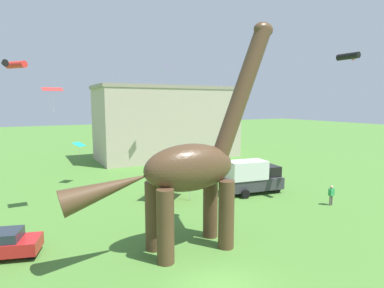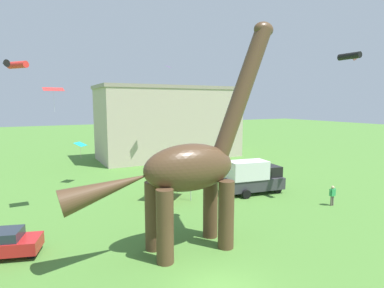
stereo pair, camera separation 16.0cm
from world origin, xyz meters
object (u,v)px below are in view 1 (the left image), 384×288
(dinosaur_sculpture, at_px, (189,168))
(kite_mid_left, at_px, (13,64))
(festival_canopy_tent, at_px, (170,171))
(kite_mid_center, at_px, (350,56))
(parked_box_truck, at_px, (252,176))
(kite_near_low, at_px, (52,89))
(kite_apex, at_px, (79,144))
(kite_high_left, at_px, (167,67))
(person_photographer, at_px, (331,193))

(dinosaur_sculpture, height_order, kite_mid_left, dinosaur_sculpture)
(festival_canopy_tent, relative_size, kite_mid_center, 1.71)
(dinosaur_sculpture, bearing_deg, parked_box_truck, 8.74)
(kite_near_low, height_order, kite_mid_center, kite_mid_center)
(parked_box_truck, distance_m, kite_mid_center, 13.12)
(parked_box_truck, relative_size, kite_apex, 3.42)
(parked_box_truck, bearing_deg, kite_apex, 148.78)
(dinosaur_sculpture, bearing_deg, festival_canopy_tent, 46.40)
(kite_mid_left, bearing_deg, kite_near_low, -53.03)
(kite_near_low, xyz_separation_m, kite_mid_left, (-2.46, 3.26, 2.00))
(kite_near_low, bearing_deg, kite_apex, 71.58)
(kite_high_left, bearing_deg, kite_near_low, -142.59)
(festival_canopy_tent, distance_m, kite_mid_left, 15.22)
(dinosaur_sculpture, distance_m, kite_mid_left, 17.17)
(person_photographer, bearing_deg, parked_box_truck, 157.44)
(kite_apex, bearing_deg, parked_box_truck, -39.77)
(person_photographer, distance_m, kite_near_low, 23.76)
(parked_box_truck, bearing_deg, kite_mid_left, 171.65)
(dinosaur_sculpture, bearing_deg, kite_mid_center, -21.24)
(person_photographer, height_order, kite_mid_center, kite_mid_center)
(festival_canopy_tent, bearing_deg, kite_near_low, 177.01)
(dinosaur_sculpture, xyz_separation_m, parked_box_truck, (10.66, 7.38, -3.25))
(festival_canopy_tent, relative_size, kite_apex, 1.84)
(person_photographer, distance_m, kite_mid_left, 27.85)
(kite_mid_left, height_order, kite_mid_center, kite_mid_center)
(person_photographer, xyz_separation_m, kite_high_left, (-6.51, 19.21, 11.98))
(dinosaur_sculpture, relative_size, kite_mid_left, 6.63)
(parked_box_truck, distance_m, kite_high_left, 17.70)
(person_photographer, relative_size, kite_near_low, 0.94)
(kite_high_left, bearing_deg, person_photographer, -71.27)
(kite_apex, relative_size, kite_near_low, 0.94)
(parked_box_truck, distance_m, person_photographer, 6.99)
(kite_near_low, bearing_deg, kite_high_left, 37.41)
(parked_box_truck, distance_m, festival_canopy_tent, 7.98)
(kite_near_low, bearing_deg, dinosaur_sculpture, -58.21)
(parked_box_truck, height_order, festival_canopy_tent, parked_box_truck)
(kite_near_low, bearing_deg, person_photographer, -22.69)
(dinosaur_sculpture, distance_m, person_photographer, 14.85)
(parked_box_truck, xyz_separation_m, kite_apex, (-13.87, 11.54, 2.59))
(festival_canopy_tent, xyz_separation_m, kite_near_low, (-9.20, 0.48, 7.03))
(kite_apex, height_order, kite_mid_left, kite_mid_left)
(dinosaur_sculpture, relative_size, person_photographer, 7.95)
(dinosaur_sculpture, xyz_separation_m, kite_mid_left, (-8.64, 13.25, 6.69))
(person_photographer, distance_m, kite_apex, 24.93)
(kite_mid_left, xyz_separation_m, kite_mid_center, (23.94, -11.98, 0.71))
(kite_mid_center, xyz_separation_m, kite_high_left, (-7.55, 19.37, 0.72))
(dinosaur_sculpture, distance_m, kite_mid_center, 17.04)
(person_photographer, height_order, kite_high_left, kite_high_left)
(dinosaur_sculpture, relative_size, festival_canopy_tent, 4.30)
(parked_box_truck, distance_m, kite_mid_left, 22.49)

